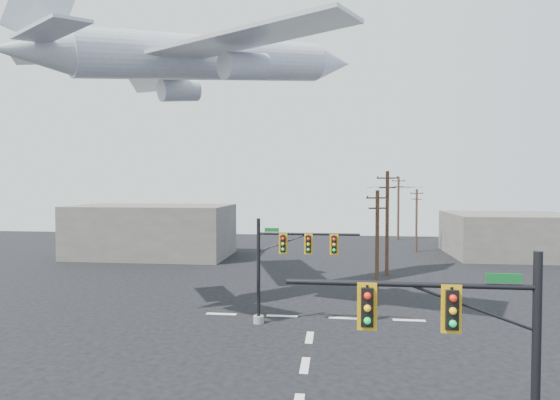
# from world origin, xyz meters

# --- Properties ---
(lane_markings) EXTENTS (14.00, 21.20, 0.01)m
(lane_markings) POSITION_xyz_m (0.00, 5.33, 0.01)
(lane_markings) COLOR silver
(lane_markings) RESTS_ON ground
(signal_mast_near) EXTENTS (7.00, 0.74, 6.76)m
(signal_mast_near) POSITION_xyz_m (5.23, -4.75, 3.65)
(signal_mast_near) COLOR gray
(signal_mast_near) RESTS_ON ground
(signal_mast_far) EXTENTS (6.42, 0.71, 6.43)m
(signal_mast_far) POSITION_xyz_m (-1.71, 10.27, 3.64)
(signal_mast_far) COLOR gray
(signal_mast_far) RESTS_ON ground
(utility_pole_a) EXTENTS (1.59, 0.54, 8.09)m
(utility_pole_a) POSITION_xyz_m (4.30, 15.42, 4.23)
(utility_pole_a) COLOR #482C1F
(utility_pole_a) RESTS_ON ground
(utility_pole_b) EXTENTS (1.96, 0.38, 9.71)m
(utility_pole_b) POSITION_xyz_m (6.17, 26.45, 5.08)
(utility_pole_b) COLOR #482C1F
(utility_pole_b) RESTS_ON ground
(utility_pole_c) EXTENTS (1.58, 0.54, 7.86)m
(utility_pole_c) POSITION_xyz_m (11.47, 42.15, 4.12)
(utility_pole_c) COLOR #482C1F
(utility_pole_c) RESTS_ON ground
(utility_pole_d) EXTENTS (1.99, 0.33, 9.62)m
(utility_pole_d) POSITION_xyz_m (10.92, 54.97, 5.04)
(utility_pole_d) COLOR #482C1F
(utility_pole_d) RESTS_ON ground
(power_lines) EXTENTS (8.63, 39.56, 0.19)m
(power_lines) POSITION_xyz_m (8.58, 35.12, 8.16)
(power_lines) COLOR black
(airliner) EXTENTS (23.98, 23.46, 7.52)m
(airliner) POSITION_xyz_m (-7.67, 16.03, 17.64)
(airliner) COLOR silver
(building_left) EXTENTS (18.00, 10.00, 6.00)m
(building_left) POSITION_xyz_m (-20.00, 35.00, 3.00)
(building_left) COLOR #69645D
(building_left) RESTS_ON ground
(building_right) EXTENTS (14.00, 12.00, 5.00)m
(building_right) POSITION_xyz_m (22.00, 40.00, 2.50)
(building_right) COLOR #69645D
(building_right) RESTS_ON ground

